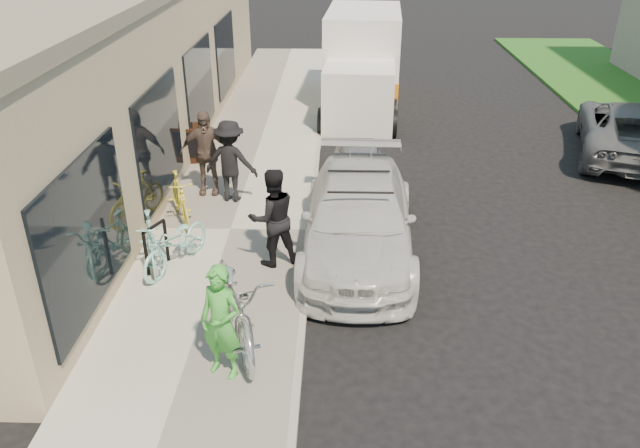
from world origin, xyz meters
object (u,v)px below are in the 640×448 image
object	(u,v)px
cruiser_bike_c	(180,199)
man_standing	(273,217)
moving_truck	(362,67)
far_car_gray	(629,129)
bike_rack	(156,242)
sedan_white	(358,218)
tandem_bike	(235,301)
sandwich_board	(197,144)
cruiser_bike_b	(176,244)
woman_rider	(221,322)
cruiser_bike_a	(151,242)
bystander_a	(230,161)
sedan_silver	(360,169)
bystander_b	(206,153)

from	to	relation	value
cruiser_bike_c	man_standing	bearing A→B (deg)	-61.55
moving_truck	far_car_gray	bearing A→B (deg)	-27.54
bike_rack	sedan_white	world-z (taller)	sedan_white
sedan_white	moving_truck	bearing A→B (deg)	90.28
far_car_gray	tandem_bike	distance (m)	11.98
sandwich_board	cruiser_bike_b	distance (m)	4.93
woman_rider	cruiser_bike_a	xyz separation A→B (m)	(-1.70, 2.75, -0.35)
sandwich_board	tandem_bike	world-z (taller)	tandem_bike
bystander_a	cruiser_bike_c	bearing A→B (deg)	61.01
sedan_white	moving_truck	world-z (taller)	moving_truck
sandwich_board	cruiser_bike_c	size ratio (longest dim) A/B	0.58
woman_rider	bystander_a	distance (m)	5.56
cruiser_bike_b	bystander_a	distance (m)	2.87
sedan_white	far_car_gray	distance (m)	8.77
sedan_silver	far_car_gray	world-z (taller)	far_car_gray
cruiser_bike_b	far_car_gray	bearing A→B (deg)	54.74
tandem_bike	man_standing	distance (m)	2.21
moving_truck	man_standing	world-z (taller)	moving_truck
bike_rack	sandwich_board	distance (m)	4.94
sandwich_board	sedan_silver	bearing A→B (deg)	-25.77
cruiser_bike_c	bystander_b	xyz separation A→B (m)	(0.28, 1.37, 0.44)
bystander_b	sedan_white	bearing A→B (deg)	-37.96
woman_rider	bystander_b	size ratio (longest dim) A/B	0.88
tandem_bike	cruiser_bike_b	xyz separation A→B (m)	(-1.33, 1.98, -0.19)
sedan_white	bystander_b	bearing A→B (deg)	146.90
moving_truck	tandem_bike	xyz separation A→B (m)	(-2.15, -12.19, -0.50)
bystander_a	bystander_b	world-z (taller)	bystander_b
cruiser_bike_c	sandwich_board	bearing A→B (deg)	72.32
far_car_gray	man_standing	distance (m)	10.37
bike_rack	sedan_white	xyz separation A→B (m)	(3.47, 0.90, 0.06)
moving_truck	cruiser_bike_a	world-z (taller)	moving_truck
sedan_silver	cruiser_bike_c	world-z (taller)	cruiser_bike_c
bystander_a	man_standing	bearing A→B (deg)	124.64
sedan_silver	woman_rider	world-z (taller)	woman_rider
far_car_gray	woman_rider	xyz separation A→B (m)	(-8.88, -8.86, 0.28)
tandem_bike	man_standing	xyz separation A→B (m)	(0.33, 2.17, 0.24)
sandwich_board	cruiser_bike_a	xyz separation A→B (m)	(0.21, -4.86, -0.01)
bystander_b	man_standing	bearing A→B (deg)	-62.36
sedan_silver	bystander_b	distance (m)	3.40
sandwich_board	bystander_a	world-z (taller)	bystander_a
bike_rack	cruiser_bike_c	bearing A→B (deg)	90.10
man_standing	cruiser_bike_a	bearing A→B (deg)	-18.64
far_car_gray	sedan_white	bearing A→B (deg)	54.45
sedan_silver	cruiser_bike_b	xyz separation A→B (m)	(-3.25, -3.72, 0.09)
sedan_white	bystander_a	bearing A→B (deg)	145.97
cruiser_bike_a	cruiser_bike_b	size ratio (longest dim) A/B	0.90
moving_truck	cruiser_bike_a	bearing A→B (deg)	-107.17
bystander_b	sedan_silver	bearing A→B (deg)	7.62
sandwich_board	cruiser_bike_c	distance (m)	3.14
bike_rack	man_standing	size ratio (longest dim) A/B	0.47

